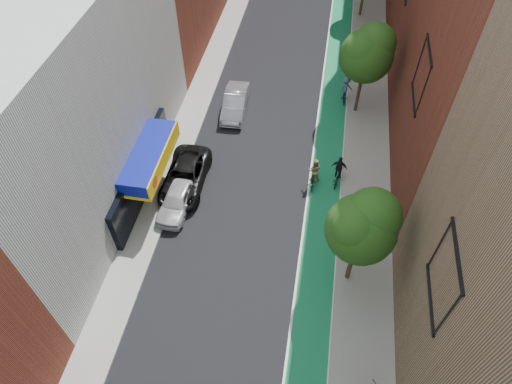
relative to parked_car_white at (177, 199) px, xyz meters
The scene contains 12 objects.
bike_lane 15.43m from the parked_car_white, 56.22° to the left, with size 2.00×68.00×0.01m, color #167C55.
sidewalk_left 12.91m from the parked_car_white, 96.36° to the left, with size 2.00×68.00×0.15m, color gray.
sidewalk_right 16.94m from the parked_car_white, 49.17° to the left, with size 3.00×68.00×0.15m, color gray.
building_left_white 8.38m from the parked_car_white, behind, with size 8.00×20.00×12.00m, color silver.
tree_near 11.41m from the parked_car_white, 17.23° to the right, with size 3.40×3.36×6.42m.
tree_mid 15.47m from the parked_car_white, 46.67° to the left, with size 3.55×3.53×6.74m.
parked_car_white is the anchor object (origin of this frame).
parked_car_black 1.82m from the parked_car_white, 90.90° to the left, with size 2.41×5.23×1.45m, color black.
parked_car_silver 9.55m from the parked_car_white, 80.53° to the left, with size 1.55×4.44×1.46m, color #9B9EA3.
cyclist_lane_near 8.42m from the parked_car_white, 22.63° to the left, with size 0.82×1.79×2.01m.
cyclist_lane_mid 9.99m from the parked_car_white, 21.82° to the left, with size 1.03×1.84×2.01m.
cyclist_lane_far 15.14m from the parked_car_white, 52.23° to the left, with size 1.13×1.53×2.00m.
Camera 1 is at (2.95, -3.00, 21.37)m, focal length 32.00 mm.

